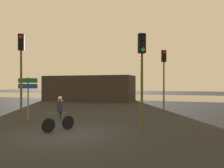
# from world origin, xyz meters

# --- Properties ---
(ground_plane) EXTENTS (120.00, 120.00, 0.00)m
(ground_plane) POSITION_xyz_m (0.00, 0.00, 0.00)
(ground_plane) COLOR black
(water_strip) EXTENTS (80.00, 16.00, 0.01)m
(water_strip) POSITION_xyz_m (0.00, 28.07, 0.00)
(water_strip) COLOR gray
(water_strip) RESTS_ON ground
(distant_building) EXTENTS (11.88, 4.00, 3.27)m
(distant_building) POSITION_xyz_m (-7.11, 18.07, 1.64)
(distant_building) COLOR #2D2823
(distant_building) RESTS_ON ground
(traffic_light_near_right) EXTENTS (0.40, 0.42, 4.53)m
(traffic_light_near_right) POSITION_xyz_m (3.11, 1.50, 3.14)
(traffic_light_near_right) COLOR #4C4719
(traffic_light_near_right) RESTS_ON ground
(traffic_light_far_right) EXTENTS (0.40, 0.42, 4.81)m
(traffic_light_far_right) POSITION_xyz_m (3.48, 8.75, 3.32)
(traffic_light_far_right) COLOR #4C4719
(traffic_light_far_right) RESTS_ON ground
(traffic_light_near_left) EXTENTS (0.40, 0.42, 4.97)m
(traffic_light_near_left) POSITION_xyz_m (-3.61, 1.40, 3.42)
(traffic_light_near_left) COLOR #4C4719
(traffic_light_near_left) RESTS_ON ground
(direction_sign_post) EXTENTS (0.99, 0.53, 2.60)m
(direction_sign_post) POSITION_xyz_m (-3.89, 2.30, 1.79)
(direction_sign_post) COLOR slate
(direction_sign_post) RESTS_ON ground
(cyclist) EXTENTS (0.83, 1.55, 1.62)m
(cyclist) POSITION_xyz_m (-0.58, 0.47, 0.82)
(cyclist) COLOR black
(cyclist) RESTS_ON ground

